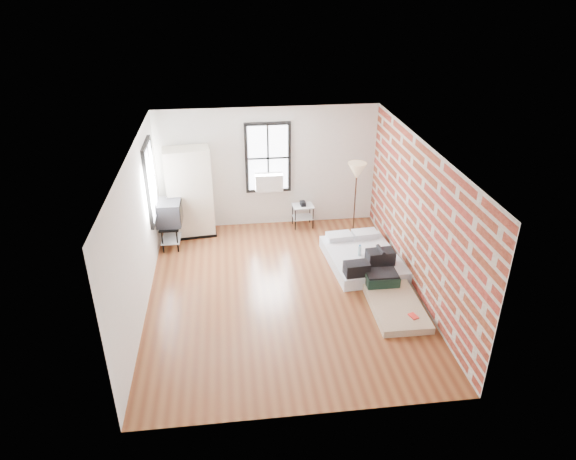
{
  "coord_description": "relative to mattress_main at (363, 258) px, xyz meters",
  "views": [
    {
      "loc": [
        -0.89,
        -8.04,
        5.49
      ],
      "look_at": [
        0.13,
        0.3,
        1.17
      ],
      "focal_mm": 32.0,
      "sensor_mm": 36.0,
      "label": 1
    }
  ],
  "objects": [
    {
      "name": "mattress_bare",
      "position": [
        0.18,
        -1.39,
        -0.05
      ],
      "size": [
        0.9,
        1.68,
        0.36
      ],
      "rotation": [
        0.0,
        0.0,
        -0.01
      ],
      "color": "#C9B591",
      "rests_on": "ground"
    },
    {
      "name": "ground",
      "position": [
        -1.75,
        -0.82,
        -0.16
      ],
      "size": [
        6.0,
        6.0,
        0.0
      ],
      "primitive_type": "plane",
      "color": "#602E19",
      "rests_on": "ground"
    },
    {
      "name": "room_shell",
      "position": [
        -1.52,
        -0.46,
        1.57
      ],
      "size": [
        5.02,
        6.02,
        2.8
      ],
      "color": "silver",
      "rests_on": "ground"
    },
    {
      "name": "wardrobe",
      "position": [
        -3.53,
        1.83,
        0.86
      ],
      "size": [
        1.09,
        0.7,
        2.04
      ],
      "rotation": [
        0.0,
        0.0,
        0.1
      ],
      "color": "black",
      "rests_on": "ground"
    },
    {
      "name": "tv_stand",
      "position": [
        -3.96,
        1.32,
        0.6
      ],
      "size": [
        0.54,
        0.76,
        1.06
      ],
      "rotation": [
        0.0,
        0.0,
        -0.02
      ],
      "color": "black",
      "rests_on": "ground"
    },
    {
      "name": "floor_lamp",
      "position": [
        0.05,
        1.08,
        1.41
      ],
      "size": [
        0.39,
        0.39,
        1.82
      ],
      "color": "#301C10",
      "rests_on": "ground"
    },
    {
      "name": "side_table",
      "position": [
        -0.97,
        1.9,
        0.26
      ],
      "size": [
        0.51,
        0.42,
        0.64
      ],
      "rotation": [
        0.0,
        0.0,
        0.07
      ],
      "color": "black",
      "rests_on": "ground"
    },
    {
      "name": "mattress_main",
      "position": [
        0.0,
        0.0,
        0.0
      ],
      "size": [
        1.51,
        1.95,
        0.59
      ],
      "rotation": [
        0.0,
        0.0,
        0.08
      ],
      "color": "silver",
      "rests_on": "ground"
    }
  ]
}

